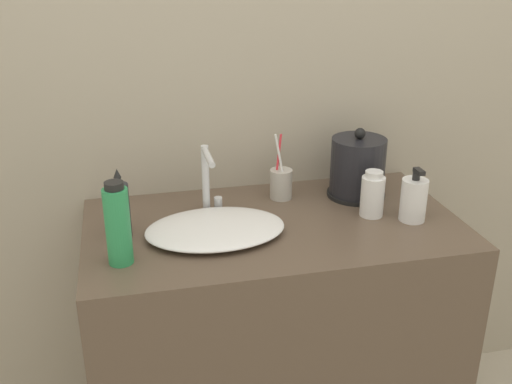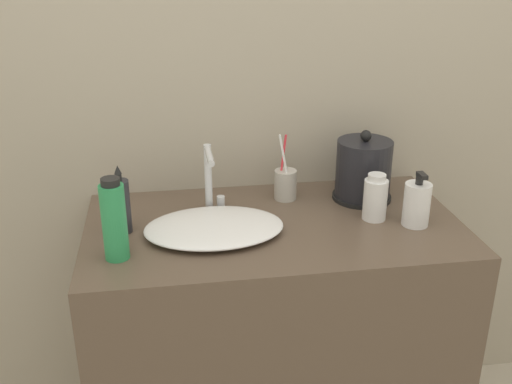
% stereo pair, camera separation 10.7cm
% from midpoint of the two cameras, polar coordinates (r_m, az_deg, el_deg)
% --- Properties ---
extents(wall_back, '(6.00, 0.04, 2.60)m').
position_cam_midpoint_polar(wall_back, '(1.86, -2.30, 13.79)').
color(wall_back, '#ADA38E').
rests_on(wall_back, ground_plane).
extents(vanity_counter, '(1.06, 0.58, 0.85)m').
position_cam_midpoint_polar(vanity_counter, '(1.93, -0.08, -14.44)').
color(vanity_counter, brown).
rests_on(vanity_counter, ground_plane).
extents(sink_basin, '(0.38, 0.27, 0.04)m').
position_cam_midpoint_polar(sink_basin, '(1.64, -5.76, -3.51)').
color(sink_basin, white).
rests_on(sink_basin, vanity_counter).
extents(faucet, '(0.06, 0.15, 0.20)m').
position_cam_midpoint_polar(faucet, '(1.73, -6.35, 1.43)').
color(faucet, silver).
rests_on(faucet, vanity_counter).
extents(electric_kettle, '(0.18, 0.18, 0.22)m').
position_cam_midpoint_polar(electric_kettle, '(1.87, 8.04, 2.14)').
color(electric_kettle, black).
rests_on(electric_kettle, vanity_counter).
extents(toothbrush_cup, '(0.07, 0.07, 0.21)m').
position_cam_midpoint_polar(toothbrush_cup, '(1.85, 0.74, 0.83)').
color(toothbrush_cup, '#B7B2A8').
rests_on(toothbrush_cup, vanity_counter).
extents(lotion_bottle, '(0.07, 0.07, 0.16)m').
position_cam_midpoint_polar(lotion_bottle, '(1.74, 13.10, -0.71)').
color(lotion_bottle, white).
rests_on(lotion_bottle, vanity_counter).
extents(shampoo_bottle, '(0.06, 0.06, 0.22)m').
position_cam_midpoint_polar(shampoo_bottle, '(1.50, -15.02, -3.06)').
color(shampoo_bottle, '#2D9956').
rests_on(shampoo_bottle, vanity_counter).
extents(mouthwash_bottle, '(0.07, 0.07, 0.14)m').
position_cam_midpoint_polar(mouthwash_bottle, '(1.75, 9.33, -0.28)').
color(mouthwash_bottle, white).
rests_on(mouthwash_bottle, vanity_counter).
extents(hand_cream_bottle, '(0.05, 0.05, 0.19)m').
position_cam_midpoint_polar(hand_cream_bottle, '(1.65, -14.61, -1.62)').
color(hand_cream_bottle, '#28282D').
rests_on(hand_cream_bottle, vanity_counter).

